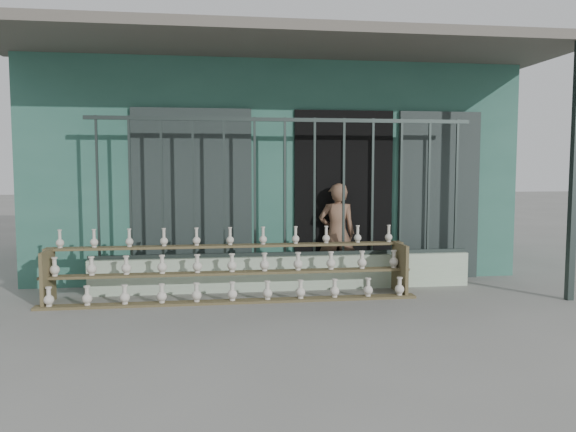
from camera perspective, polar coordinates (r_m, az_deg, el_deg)
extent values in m
plane|color=slate|center=(6.22, 1.28, -10.01)|extent=(60.00, 60.00, 0.00)
cube|color=#2C5E50|center=(10.28, -2.53, 4.89)|extent=(7.00, 5.00, 3.20)
cube|color=black|center=(7.98, 5.61, 2.00)|extent=(1.40, 0.12, 2.40)
cube|color=#1D2726|center=(7.73, -9.66, 1.86)|extent=(1.60, 0.08, 2.40)
cube|color=#1D2726|center=(8.38, 15.03, 1.99)|extent=(1.20, 0.08, 2.40)
cube|color=#59544C|center=(7.36, -0.22, 17.05)|extent=(7.40, 2.00, 0.12)
cube|color=#283330|center=(7.53, 27.07, 3.99)|extent=(0.08, 0.08, 3.10)
cube|color=#B0C7AA|center=(7.42, -0.32, -5.78)|extent=(5.00, 0.20, 0.45)
cube|color=#283330|center=(7.37, -18.77, 2.70)|extent=(0.03, 0.03, 1.80)
cube|color=#283330|center=(7.31, -15.75, 2.76)|extent=(0.03, 0.03, 1.80)
cube|color=#283330|center=(7.26, -12.69, 2.81)|extent=(0.03, 0.03, 1.80)
cube|color=#283330|center=(7.24, -9.59, 2.85)|extent=(0.03, 0.03, 1.80)
cube|color=#283330|center=(7.24, -6.49, 2.89)|extent=(0.03, 0.03, 1.80)
cube|color=#283330|center=(7.26, -3.39, 2.92)|extent=(0.03, 0.03, 1.80)
cube|color=#283330|center=(7.30, -0.32, 2.94)|extent=(0.03, 0.03, 1.80)
cube|color=#283330|center=(7.36, 2.70, 2.95)|extent=(0.03, 0.03, 1.80)
cube|color=#283330|center=(7.44, 5.67, 2.95)|extent=(0.03, 0.03, 1.80)
cube|color=#283330|center=(7.54, 8.57, 2.95)|extent=(0.03, 0.03, 1.80)
cube|color=#283330|center=(7.66, 11.38, 2.93)|extent=(0.03, 0.03, 1.80)
cube|color=#283330|center=(7.80, 14.11, 2.91)|extent=(0.03, 0.03, 1.80)
cube|color=#283330|center=(7.96, 16.73, 2.89)|extent=(0.03, 0.03, 1.80)
cube|color=#283330|center=(7.32, -0.33, 9.76)|extent=(5.00, 0.04, 0.05)
cube|color=#283330|center=(7.38, -0.32, -3.87)|extent=(5.00, 0.04, 0.05)
cube|color=brown|center=(6.77, -5.67, -8.65)|extent=(4.50, 0.18, 0.03)
cube|color=brown|center=(6.96, -5.77, -5.77)|extent=(4.50, 0.18, 0.03)
cube|color=brown|center=(7.15, -5.87, -3.04)|extent=(4.50, 0.18, 0.03)
cube|color=brown|center=(7.21, -23.21, -5.73)|extent=(0.04, 0.55, 0.64)
cube|color=brown|center=(7.35, 11.29, -5.22)|extent=(0.04, 0.55, 0.64)
imported|color=brown|center=(7.77, 5.00, -1.80)|extent=(0.53, 0.37, 1.39)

